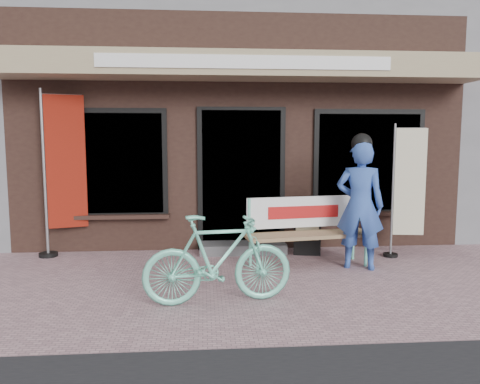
{
  "coord_description": "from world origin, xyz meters",
  "views": [
    {
      "loc": [
        -0.58,
        -5.17,
        1.74
      ],
      "look_at": [
        -0.12,
        0.7,
        1.05
      ],
      "focal_mm": 35.0,
      "sensor_mm": 36.0,
      "label": 1
    }
  ],
  "objects": [
    {
      "name": "ground",
      "position": [
        0.0,
        0.0,
        0.0
      ],
      "size": [
        70.0,
        70.0,
        0.0
      ],
      "primitive_type": "plane",
      "color": "#A67F86",
      "rests_on": "ground"
    },
    {
      "name": "storefront",
      "position": [
        0.0,
        4.96,
        2.99
      ],
      "size": [
        7.0,
        6.77,
        6.0
      ],
      "color": "black",
      "rests_on": "ground"
    },
    {
      "name": "bench",
      "position": [
        0.81,
        1.03,
        0.54
      ],
      "size": [
        1.76,
        0.69,
        0.93
      ],
      "rotation": [
        0.0,
        0.0,
        0.15
      ],
      "color": "#6FD9B9",
      "rests_on": "ground"
    },
    {
      "name": "person",
      "position": [
        1.48,
        0.79,
        0.88
      ],
      "size": [
        0.72,
        0.6,
        1.79
      ],
      "rotation": [
        0.0,
        0.0,
        -0.37
      ],
      "color": "#3153A9",
      "rests_on": "ground"
    },
    {
      "name": "bicycle",
      "position": [
        -0.44,
        -0.4,
        0.47
      ],
      "size": [
        1.62,
        0.64,
        0.95
      ],
      "primitive_type": "imported",
      "rotation": [
        0.0,
        0.0,
        1.7
      ],
      "color": "#6FD9B9",
      "rests_on": "ground"
    },
    {
      "name": "nobori_red",
      "position": [
        -2.63,
        1.81,
        1.26
      ],
      "size": [
        0.72,
        0.35,
        2.43
      ],
      "rotation": [
        0.0,
        0.0,
        0.29
      ],
      "color": "gray",
      "rests_on": "ground"
    },
    {
      "name": "nobori_cream",
      "position": [
        2.34,
        1.32,
        1.0
      ],
      "size": [
        0.57,
        0.24,
        1.94
      ],
      "rotation": [
        0.0,
        0.0,
        -0.13
      ],
      "color": "gray",
      "rests_on": "ground"
    },
    {
      "name": "menu_stand",
      "position": [
        0.94,
        1.52,
        0.41
      ],
      "size": [
        0.4,
        0.16,
        0.79
      ],
      "rotation": [
        0.0,
        0.0,
        -0.2
      ],
      "color": "black",
      "rests_on": "ground"
    }
  ]
}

